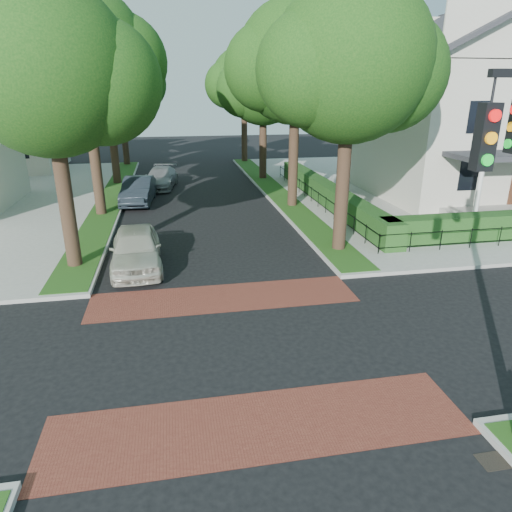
{
  "coord_description": "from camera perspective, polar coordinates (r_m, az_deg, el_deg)",
  "views": [
    {
      "loc": [
        -1.49,
        -10.92,
        6.75
      ],
      "look_at": [
        1.05,
        2.8,
        1.6
      ],
      "focal_mm": 32.0,
      "sensor_mm": 36.0,
      "label": 1
    }
  ],
  "objects": [
    {
      "name": "ground",
      "position": [
        12.92,
        -2.35,
        -11.25
      ],
      "size": [
        120.0,
        120.0,
        0.0
      ],
      "primitive_type": "plane",
      "color": "black",
      "rests_on": "ground"
    },
    {
      "name": "sidewalk_ne",
      "position": [
        37.15,
        24.42,
        8.11
      ],
      "size": [
        30.0,
        30.0,
        0.15
      ],
      "primitive_type": "cube",
      "color": "gray",
      "rests_on": "ground"
    },
    {
      "name": "crosswalk_far",
      "position": [
        15.71,
        -4.03,
        -5.21
      ],
      "size": [
        9.0,
        2.2,
        0.01
      ],
      "primitive_type": "cube",
      "color": "maroon",
      "rests_on": "ground"
    },
    {
      "name": "crosswalk_near",
      "position": [
        10.35,
        0.36,
        -20.38
      ],
      "size": [
        9.0,
        2.2,
        0.01
      ],
      "primitive_type": "cube",
      "color": "maroon",
      "rests_on": "ground"
    },
    {
      "name": "storm_drain",
      "position": [
        10.67,
        27.74,
        -21.71
      ],
      "size": [
        0.65,
        0.45,
        0.01
      ],
      "primitive_type": "cube",
      "color": "black",
      "rests_on": "ground"
    },
    {
      "name": "grass_strip_ne",
      "position": [
        31.49,
        2.43,
        8.16
      ],
      "size": [
        1.6,
        29.8,
        0.02
      ],
      "primitive_type": "cube",
      "color": "#214A15",
      "rests_on": "sidewalk_ne"
    },
    {
      "name": "grass_strip_nw",
      "position": [
        30.98,
        -17.6,
        7.03
      ],
      "size": [
        1.6,
        29.8,
        0.02
      ],
      "primitive_type": "cube",
      "color": "#214A15",
      "rests_on": "sidewalk_nw"
    },
    {
      "name": "tree_right_near",
      "position": [
        19.51,
        11.77,
        22.44
      ],
      "size": [
        7.75,
        6.67,
        10.66
      ],
      "color": "black",
      "rests_on": "sidewalk_ne"
    },
    {
      "name": "tree_right_mid",
      "position": [
        27.14,
        5.11,
        22.79
      ],
      "size": [
        8.25,
        7.09,
        11.22
      ],
      "color": "black",
      "rests_on": "sidewalk_ne"
    },
    {
      "name": "tree_right_far",
      "position": [
        35.85,
        1.0,
        20.5
      ],
      "size": [
        7.25,
        6.23,
        9.74
      ],
      "color": "black",
      "rests_on": "sidewalk_ne"
    },
    {
      "name": "tree_right_back",
      "position": [
        44.71,
        -1.43,
        20.91
      ],
      "size": [
        7.5,
        6.45,
        10.2
      ],
      "color": "black",
      "rests_on": "sidewalk_ne"
    },
    {
      "name": "tree_left_near",
      "position": [
        18.57,
        -24.19,
        20.22
      ],
      "size": [
        7.5,
        6.45,
        10.2
      ],
      "color": "black",
      "rests_on": "sidewalk_nw"
    },
    {
      "name": "tree_left_mid",
      "position": [
        26.5,
        -20.55,
        22.54
      ],
      "size": [
        8.0,
        6.88,
        11.48
      ],
      "color": "black",
      "rests_on": "sidewalk_nw"
    },
    {
      "name": "tree_left_far",
      "position": [
        35.35,
        -17.93,
        19.94
      ],
      "size": [
        7.0,
        6.02,
        9.86
      ],
      "color": "black",
      "rests_on": "sidewalk_nw"
    },
    {
      "name": "tree_left_back",
      "position": [
        44.33,
        -16.58,
        20.33
      ],
      "size": [
        7.75,
        6.66,
        10.44
      ],
      "color": "black",
      "rests_on": "sidewalk_nw"
    },
    {
      "name": "hedge_main_road",
      "position": [
        28.14,
        8.93,
        7.7
      ],
      "size": [
        1.0,
        18.0,
        1.2
      ],
      "primitive_type": "cube",
      "color": "#193E15",
      "rests_on": "sidewalk_ne"
    },
    {
      "name": "fence_main_road",
      "position": [
        27.93,
        7.35,
        7.37
      ],
      "size": [
        0.06,
        18.0,
        0.9
      ],
      "primitive_type": null,
      "color": "black",
      "rests_on": "sidewalk_ne"
    },
    {
      "name": "house_victorian",
      "position": [
        32.88,
        26.05,
        17.05
      ],
      "size": [
        13.0,
        13.05,
        12.48
      ],
      "color": "beige",
      "rests_on": "sidewalk_ne"
    },
    {
      "name": "parked_car_front",
      "position": [
        18.57,
        -14.77,
        0.91
      ],
      "size": [
        2.17,
        4.86,
        1.62
      ],
      "primitive_type": "imported",
      "rotation": [
        0.0,
        0.0,
        0.05
      ],
      "color": "#BBBAA8",
      "rests_on": "ground"
    },
    {
      "name": "parked_car_middle",
      "position": [
        29.4,
        -14.5,
        7.94
      ],
      "size": [
        2.09,
        4.97,
        1.6
      ],
      "primitive_type": "imported",
      "rotation": [
        0.0,
        0.0,
        -0.08
      ],
      "color": "#212931",
      "rests_on": "ground"
    },
    {
      "name": "parked_car_rear",
      "position": [
        33.81,
        -11.83,
        9.54
      ],
      "size": [
        2.73,
        5.15,
        1.42
      ],
      "primitive_type": "imported",
      "rotation": [
        0.0,
        0.0,
        -0.16
      ],
      "color": "gray",
      "rests_on": "ground"
    }
  ]
}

